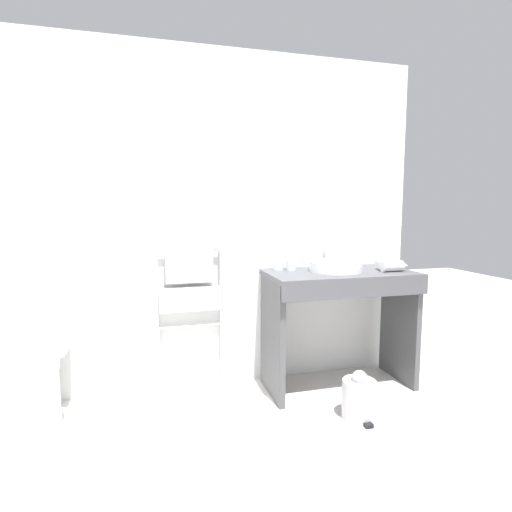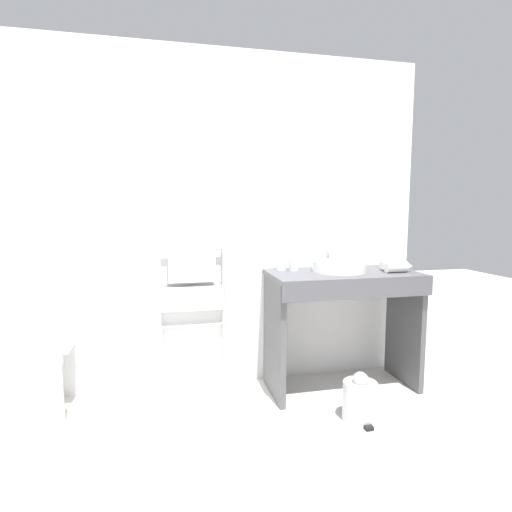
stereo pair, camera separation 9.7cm
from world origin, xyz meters
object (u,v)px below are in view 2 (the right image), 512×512
at_px(cup_near_edge, 294,265).
at_px(trash_bin, 360,400).
at_px(sink_basin, 339,266).
at_px(toilet, 30,375).
at_px(towel_radiator, 192,290).
at_px(hair_dryer, 397,267).
at_px(cup_near_wall, 281,264).

xyz_separation_m(cup_near_edge, trash_bin, (0.24, -0.60, -0.76)).
bearing_deg(sink_basin, toilet, -177.52).
height_order(toilet, towel_radiator, towel_radiator).
height_order(towel_radiator, hair_dryer, towel_radiator).
distance_m(cup_near_wall, hair_dryer, 0.82).
bearing_deg(towel_radiator, sink_basin, -10.85).
xyz_separation_m(sink_basin, cup_near_wall, (-0.38, 0.16, 0.00)).
xyz_separation_m(toilet, sink_basin, (2.01, 0.09, 0.58)).
bearing_deg(hair_dryer, sink_basin, 165.02).
relative_size(cup_near_wall, trash_bin, 0.27).
height_order(toilet, sink_basin, sink_basin).
bearing_deg(toilet, sink_basin, 2.48).
bearing_deg(cup_near_wall, sink_basin, -22.82).
height_order(toilet, trash_bin, toilet).
height_order(cup_near_wall, cup_near_edge, cup_near_wall).
bearing_deg(cup_near_edge, trash_bin, -67.96).
xyz_separation_m(sink_basin, hair_dryer, (0.39, -0.10, -0.00)).
distance_m(cup_near_wall, cup_near_edge, 0.09).
height_order(sink_basin, hair_dryer, hair_dryer).
bearing_deg(toilet, trash_bin, -11.16).
bearing_deg(toilet, towel_radiator, 15.99).
xyz_separation_m(toilet, cup_near_wall, (1.63, 0.25, 0.58)).
xyz_separation_m(towel_radiator, hair_dryer, (1.41, -0.30, 0.16)).
distance_m(sink_basin, cup_near_wall, 0.41).
height_order(sink_basin, cup_near_wall, cup_near_wall).
xyz_separation_m(towel_radiator, cup_near_wall, (0.64, -0.04, 0.16)).
xyz_separation_m(towel_radiator, sink_basin, (1.02, -0.20, 0.16)).
distance_m(towel_radiator, trash_bin, 1.32).
distance_m(toilet, cup_near_edge, 1.82).
distance_m(toilet, hair_dryer, 2.47).
bearing_deg(towel_radiator, cup_near_wall, -3.14).
relative_size(towel_radiator, cup_near_wall, 12.67).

